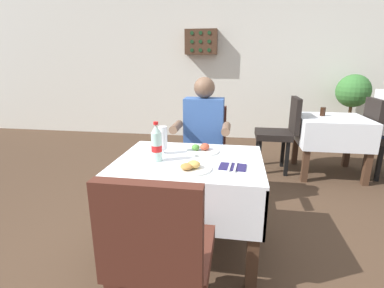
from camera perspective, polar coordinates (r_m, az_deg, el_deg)
ground_plane at (r=2.33m, az=0.94°, el=-20.22°), size 11.00×11.00×0.00m
back_wall at (r=5.38m, az=6.60°, el=17.16°), size 11.00×0.12×2.98m
main_dining_table at (r=2.03m, az=-0.45°, el=-7.89°), size 1.00×0.79×0.74m
chair_far_diner_seat at (r=2.76m, az=2.26°, el=-1.30°), size 0.44×0.50×0.97m
chair_near_camera_side at (r=1.36m, az=-6.34°, el=-21.21°), size 0.44×0.50×0.97m
seated_diner_far at (r=2.61m, az=2.26°, el=1.27°), size 0.50×0.46×1.26m
plate_near_camera at (r=1.76m, az=-0.12°, el=-4.68°), size 0.25×0.25×0.06m
plate_far_diner at (r=2.12m, az=2.11°, el=-1.11°), size 0.24×0.24×0.06m
beer_glass_left at (r=2.06m, az=-5.89°, el=0.84°), size 0.07×0.07×0.21m
cola_bottle_primary at (r=1.91m, az=-7.18°, el=-0.00°), size 0.07×0.07×0.27m
napkin_cutlery_set at (r=1.83m, az=8.23°, el=-4.55°), size 0.18×0.19×0.01m
background_dining_table at (r=3.93m, az=26.27°, el=2.03°), size 0.80×0.76×0.74m
background_chair_left at (r=3.79m, az=17.48°, el=2.74°), size 0.50×0.44×0.97m
background_chair_right at (r=4.15m, az=34.34°, el=1.77°), size 0.50×0.44×0.97m
background_table_tumbler at (r=3.93m, az=24.91°, el=5.96°), size 0.06×0.06×0.11m
potted_plant_corner at (r=5.27m, az=29.55°, el=7.55°), size 0.52×0.52×1.21m
wall_bottle_rack at (r=5.26m, az=1.87°, el=19.91°), size 0.56×0.21×0.42m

